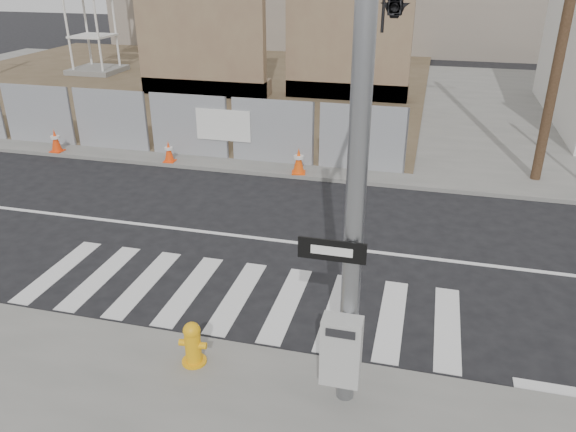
% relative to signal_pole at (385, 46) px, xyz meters
% --- Properties ---
extents(ground, '(100.00, 100.00, 0.00)m').
position_rel_signal_pole_xyz_m(ground, '(-2.49, 2.05, -4.78)').
color(ground, black).
rests_on(ground, ground).
extents(sidewalk_far, '(50.00, 20.00, 0.12)m').
position_rel_signal_pole_xyz_m(sidewalk_far, '(-2.49, 16.05, -4.72)').
color(sidewalk_far, slate).
rests_on(sidewalk_far, ground).
extents(signal_pole, '(0.96, 5.87, 7.00)m').
position_rel_signal_pole_xyz_m(signal_pole, '(0.00, 0.00, 0.00)').
color(signal_pole, gray).
rests_on(signal_pole, sidewalk_near).
extents(chain_link_fence, '(24.60, 0.04, 2.00)m').
position_rel_signal_pole_xyz_m(chain_link_fence, '(-12.49, 7.05, -3.66)').
color(chain_link_fence, gray).
rests_on(chain_link_fence, sidewalk_far).
extents(concrete_wall_left, '(6.00, 1.30, 8.00)m').
position_rel_signal_pole_xyz_m(concrete_wall_left, '(-9.49, 15.13, -1.40)').
color(concrete_wall_left, brown).
rests_on(concrete_wall_left, sidewalk_far).
extents(concrete_wall_right, '(5.50, 1.30, 8.00)m').
position_rel_signal_pole_xyz_m(concrete_wall_right, '(-2.99, 16.13, -1.40)').
color(concrete_wall_right, brown).
rests_on(concrete_wall_right, sidewalk_far).
extents(fire_hydrant, '(0.47, 0.44, 0.76)m').
position_rel_signal_pole_xyz_m(fire_hydrant, '(-2.47, -2.62, -4.29)').
color(fire_hydrant, '#F0A50D').
rests_on(fire_hydrant, sidewalk_near).
extents(traffic_cone_b, '(0.40, 0.40, 0.76)m').
position_rel_signal_pole_xyz_m(traffic_cone_b, '(-11.19, 6.27, -4.29)').
color(traffic_cone_b, '#F53E0C').
rests_on(traffic_cone_b, sidewalk_far).
extents(traffic_cone_c, '(0.37, 0.37, 0.68)m').
position_rel_signal_pole_xyz_m(traffic_cone_c, '(-7.09, 6.27, -4.33)').
color(traffic_cone_c, '#FF420D').
rests_on(traffic_cone_c, sidewalk_far).
extents(traffic_cone_d, '(0.47, 0.47, 0.78)m').
position_rel_signal_pole_xyz_m(traffic_cone_d, '(-2.86, 6.27, -4.28)').
color(traffic_cone_d, '#FF510D').
rests_on(traffic_cone_d, sidewalk_far).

